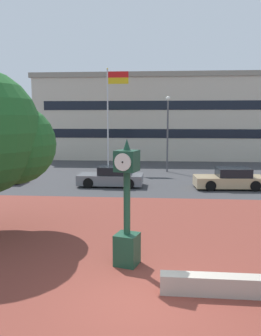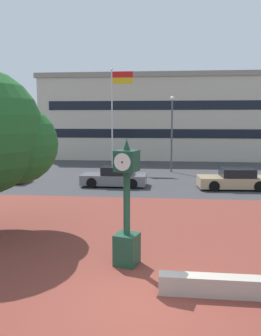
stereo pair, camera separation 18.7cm
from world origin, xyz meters
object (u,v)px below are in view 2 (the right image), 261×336
(street_clock, at_px, (127,214))
(street_lamp_post, at_px, (172,126))
(civic_building, at_px, (159,117))
(car_street_distant, at_px, (234,180))
(car_street_near, at_px, (115,177))
(flagpole_primary, at_px, (115,109))

(street_clock, height_order, street_lamp_post, street_lamp_post)
(civic_building, distance_m, street_lamp_post, 13.40)
(car_street_distant, xyz_separation_m, civic_building, (-5.03, 19.99, 3.90))
(car_street_distant, distance_m, civic_building, 20.98)
(street_clock, relative_size, street_lamp_post, 0.62)
(car_street_near, distance_m, car_street_distant, 7.49)
(street_clock, bearing_deg, flagpole_primary, 115.48)
(flagpole_primary, bearing_deg, car_street_distant, -43.18)
(car_street_near, relative_size, flagpole_primary, 0.49)
(car_street_near, distance_m, street_lamp_post, 8.11)
(car_street_near, distance_m, flagpole_primary, 9.15)
(street_lamp_post, bearing_deg, car_street_near, -119.99)
(street_clock, height_order, car_street_near, street_clock)
(street_clock, distance_m, civic_building, 32.06)
(flagpole_primary, xyz_separation_m, street_lamp_post, (4.83, -1.39, -1.40))
(street_clock, xyz_separation_m, car_street_distant, (5.37, 11.93, -0.97))
(flagpole_primary, bearing_deg, car_street_near, -81.96)
(car_street_distant, relative_size, flagpole_primary, 0.52)
(street_lamp_post, bearing_deg, civic_building, 95.47)
(civic_building, bearing_deg, street_lamp_post, -84.53)
(car_street_near, xyz_separation_m, flagpole_primary, (-1.11, 7.85, 4.58))
(flagpole_primary, height_order, street_lamp_post, flagpole_primary)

